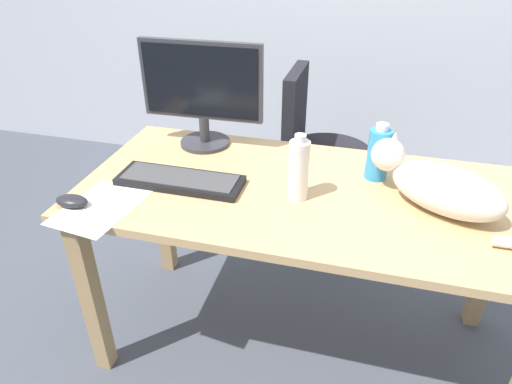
% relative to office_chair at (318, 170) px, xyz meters
% --- Properties ---
extents(ground_plane, '(8.00, 8.00, 0.00)m').
position_rel_office_chair_xyz_m(ground_plane, '(0.06, -0.81, -0.40)').
color(ground_plane, '#474C56').
extents(desk, '(1.57, 0.74, 0.75)m').
position_rel_office_chair_xyz_m(desk, '(0.06, -0.81, 0.25)').
color(desk, tan).
rests_on(desk, ground_plane).
extents(office_chair, '(0.48, 0.48, 0.92)m').
position_rel_office_chair_xyz_m(office_chair, '(0.00, 0.00, 0.00)').
color(office_chair, black).
rests_on(office_chair, ground_plane).
extents(monitor, '(0.48, 0.20, 0.41)m').
position_rel_office_chair_xyz_m(monitor, '(-0.41, -0.55, 0.58)').
color(monitor, '#333338').
rests_on(monitor, desk).
extents(keyboard, '(0.44, 0.15, 0.03)m').
position_rel_office_chair_xyz_m(keyboard, '(-0.38, -0.88, 0.37)').
color(keyboard, black).
rests_on(keyboard, desk).
extents(cat, '(0.54, 0.34, 0.20)m').
position_rel_office_chair_xyz_m(cat, '(0.47, -0.81, 0.43)').
color(cat, silver).
rests_on(cat, desk).
extents(computer_mouse, '(0.11, 0.06, 0.04)m').
position_rel_office_chair_xyz_m(computer_mouse, '(-0.66, -1.10, 0.37)').
color(computer_mouse, '#232328').
rests_on(computer_mouse, desk).
extents(paper_sheet, '(0.25, 0.32, 0.00)m').
position_rel_office_chair_xyz_m(paper_sheet, '(-0.57, -1.09, 0.35)').
color(paper_sheet, white).
rests_on(paper_sheet, desk).
extents(water_bottle, '(0.07, 0.07, 0.23)m').
position_rel_office_chair_xyz_m(water_bottle, '(0.03, -0.86, 0.46)').
color(water_bottle, silver).
rests_on(water_bottle, desk).
extents(spray_bottle, '(0.08, 0.08, 0.21)m').
position_rel_office_chair_xyz_m(spray_bottle, '(0.28, -0.65, 0.45)').
color(spray_bottle, '#2D8CD1').
rests_on(spray_bottle, desk).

